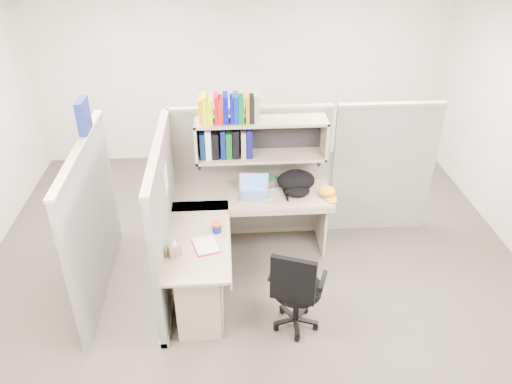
{
  "coord_description": "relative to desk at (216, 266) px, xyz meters",
  "views": [
    {
      "loc": [
        -0.27,
        -4.12,
        3.58
      ],
      "look_at": [
        0.02,
        0.25,
        0.95
      ],
      "focal_mm": 35.0,
      "sensor_mm": 36.0,
      "label": 1
    }
  ],
  "objects": [
    {
      "name": "loose_paper",
      "position": [
        -0.09,
        -0.04,
        0.29
      ],
      "size": [
        0.27,
        0.32,
        0.0
      ],
      "primitive_type": null,
      "rotation": [
        0.0,
        0.0,
        0.27
      ],
      "color": "white",
      "rests_on": "desk"
    },
    {
      "name": "task_chair",
      "position": [
        0.73,
        -0.44,
        -0.1
      ],
      "size": [
        0.56,
        0.52,
        0.96
      ],
      "color": "black",
      "rests_on": "ground"
    },
    {
      "name": "orange_cap",
      "position": [
        1.22,
        0.78,
        0.34
      ],
      "size": [
        0.25,
        0.27,
        0.1
      ],
      "primitive_type": null,
      "rotation": [
        0.0,
        0.0,
        0.35
      ],
      "color": "orange",
      "rests_on": "desk"
    },
    {
      "name": "tissue_box",
      "position": [
        -0.37,
        -0.16,
        0.38
      ],
      "size": [
        0.14,
        0.14,
        0.18
      ],
      "primitive_type": null,
      "rotation": [
        0.0,
        0.0,
        0.38
      ],
      "color": "#9E785A",
      "rests_on": "desk"
    },
    {
      "name": "desk",
      "position": [
        0.0,
        0.0,
        0.0
      ],
      "size": [
        1.74,
        1.75,
        0.73
      ],
      "color": "gray",
      "rests_on": "ground"
    },
    {
      "name": "book_stack",
      "position": [
        0.61,
        1.03,
        0.34
      ],
      "size": [
        0.22,
        0.26,
        0.11
      ],
      "primitive_type": null,
      "rotation": [
        0.0,
        0.0,
        0.3
      ],
      "color": "gray",
      "rests_on": "desk"
    },
    {
      "name": "laptop",
      "position": [
        0.42,
        0.81,
        0.41
      ],
      "size": [
        0.35,
        0.35,
        0.23
      ],
      "primitive_type": null,
      "rotation": [
        0.0,
        0.0,
        -0.09
      ],
      "color": "#AFAEB3",
      "rests_on": "desk"
    },
    {
      "name": "ground",
      "position": [
        0.41,
        0.29,
        -0.44
      ],
      "size": [
        6.0,
        6.0,
        0.0
      ],
      "primitive_type": "plane",
      "color": "#39332C",
      "rests_on": "ground"
    },
    {
      "name": "cubicle",
      "position": [
        0.04,
        0.74,
        0.47
      ],
      "size": [
        3.79,
        1.84,
        1.95
      ],
      "color": "#61615D",
      "rests_on": "ground"
    },
    {
      "name": "paper_cup",
      "position": [
        0.43,
        1.06,
        0.34
      ],
      "size": [
        0.08,
        0.08,
        0.09
      ],
      "primitive_type": "cylinder",
      "rotation": [
        0.0,
        0.0,
        -0.37
      ],
      "color": "white",
      "rests_on": "desk"
    },
    {
      "name": "snack_canister",
      "position": [
        0.02,
        0.18,
        0.34
      ],
      "size": [
        0.1,
        0.1,
        0.1
      ],
      "color": "navy",
      "rests_on": "desk"
    },
    {
      "name": "room_shell",
      "position": [
        0.41,
        0.29,
        1.18
      ],
      "size": [
        6.0,
        6.0,
        6.0
      ],
      "color": "#B9B2A7",
      "rests_on": "ground"
    },
    {
      "name": "mouse",
      "position": [
        0.59,
        0.7,
        0.31
      ],
      "size": [
        0.1,
        0.07,
        0.04
      ],
      "primitive_type": "ellipsoid",
      "rotation": [
        0.0,
        0.0,
        0.04
      ],
      "color": "#85A0BD",
      "rests_on": "desk"
    },
    {
      "name": "backpack",
      "position": [
        0.9,
        0.86,
        0.41
      ],
      "size": [
        0.47,
        0.4,
        0.25
      ],
      "primitive_type": null,
      "rotation": [
        0.0,
        0.0,
        -0.2
      ],
      "color": "black",
      "rests_on": "desk"
    }
  ]
}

